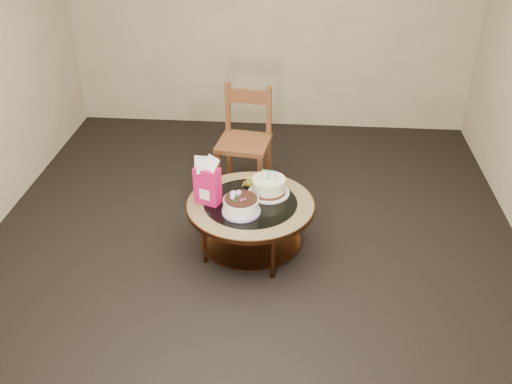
# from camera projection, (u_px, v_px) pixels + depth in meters

# --- Properties ---
(ground) EXTENTS (5.00, 5.00, 0.00)m
(ground) POSITION_uv_depth(u_px,v_px,m) (251.00, 249.00, 4.72)
(ground) COLOR black
(ground) RESTS_ON ground
(room_walls) EXTENTS (4.52, 5.02, 2.61)m
(room_walls) POSITION_uv_depth(u_px,v_px,m) (250.00, 69.00, 3.92)
(room_walls) COLOR beige
(room_walls) RESTS_ON ground
(coffee_table) EXTENTS (1.02, 1.02, 0.46)m
(coffee_table) POSITION_uv_depth(u_px,v_px,m) (251.00, 211.00, 4.53)
(coffee_table) COLOR #552F18
(coffee_table) RESTS_ON ground
(decorated_cake) EXTENTS (0.30, 0.30, 0.17)m
(decorated_cake) POSITION_uv_depth(u_px,v_px,m) (241.00, 206.00, 4.33)
(decorated_cake) COLOR #B798D7
(decorated_cake) RESTS_ON coffee_table
(cream_cake) EXTENTS (0.34, 0.34, 0.21)m
(cream_cake) POSITION_uv_depth(u_px,v_px,m) (269.00, 186.00, 4.56)
(cream_cake) COLOR white
(cream_cake) RESTS_ON coffee_table
(gift_bag) EXTENTS (0.22, 0.19, 0.39)m
(gift_bag) POSITION_uv_depth(u_px,v_px,m) (207.00, 181.00, 4.39)
(gift_bag) COLOR #D4135D
(gift_bag) RESTS_ON coffee_table
(pillar_candle) EXTENTS (0.12, 0.12, 0.08)m
(pillar_candle) POSITION_uv_depth(u_px,v_px,m) (249.00, 182.00, 4.70)
(pillar_candle) COLOR tan
(pillar_candle) RESTS_ON coffee_table
(dining_chair) EXTENTS (0.52, 0.52, 1.00)m
(dining_chair) POSITION_uv_depth(u_px,v_px,m) (245.00, 140.00, 5.32)
(dining_chair) COLOR brown
(dining_chair) RESTS_ON ground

